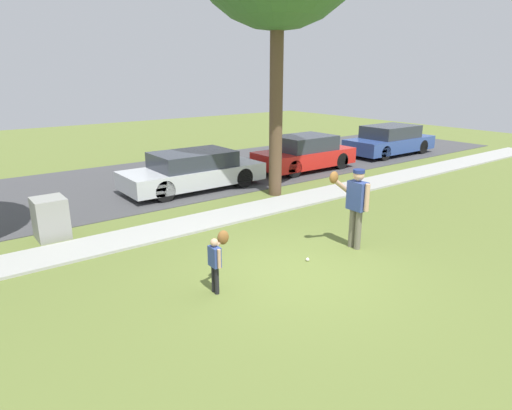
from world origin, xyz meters
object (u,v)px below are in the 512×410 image
object	(u,v)px
baseball	(308,259)
utility_cabinet	(50,218)
parked_sedan_silver	(193,171)
parked_wagon_blue	(390,140)
person_adult	(355,200)
person_child	(217,255)
parked_hatchback_red	(304,153)

from	to	relation	value
baseball	utility_cabinet	world-z (taller)	utility_cabinet
parked_sedan_silver	parked_wagon_blue	bearing A→B (deg)	-179.65
parked_sedan_silver	person_adult	bearing A→B (deg)	92.52
baseball	utility_cabinet	distance (m)	5.95
person_adult	person_child	world-z (taller)	person_adult
person_adult	parked_wagon_blue	world-z (taller)	person_adult
parked_hatchback_red	parked_wagon_blue	distance (m)	5.41
baseball	parked_hatchback_red	size ratio (longest dim) A/B	0.02
utility_cabinet	parked_sedan_silver	distance (m)	5.17
person_adult	baseball	xyz separation A→B (m)	(-1.28, 0.06, -1.06)
utility_cabinet	parked_sedan_silver	size ratio (longest dim) A/B	0.21
utility_cabinet	parked_sedan_silver	xyz separation A→B (m)	(4.81, 1.90, 0.14)
person_child	baseball	size ratio (longest dim) A/B	14.25
person_child	parked_hatchback_red	xyz separation A→B (m)	(8.04, 6.42, -0.02)
person_adult	utility_cabinet	xyz separation A→B (m)	(-5.09, 4.60, -0.61)
parked_sedan_silver	parked_wagon_blue	world-z (taller)	parked_wagon_blue
person_adult	utility_cabinet	bearing A→B (deg)	-40.94
person_child	parked_sedan_silver	distance (m)	7.14
person_adult	parked_sedan_silver	bearing A→B (deg)	-86.33
parked_hatchback_red	parked_wagon_blue	xyz separation A→B (m)	(5.41, 0.06, 0.00)
person_adult	baseball	world-z (taller)	person_adult
baseball	parked_wagon_blue	world-z (taller)	parked_wagon_blue
utility_cabinet	parked_hatchback_red	size ratio (longest dim) A/B	0.24
person_adult	utility_cabinet	world-z (taller)	person_adult
parked_wagon_blue	parked_sedan_silver	bearing A→B (deg)	0.35
person_adult	person_child	distance (m)	3.44
person_child	parked_wagon_blue	distance (m)	14.93
parked_sedan_silver	parked_hatchback_red	size ratio (longest dim) A/B	1.15
utility_cabinet	parked_wagon_blue	distance (m)	15.26
person_adult	parked_wagon_blue	bearing A→B (deg)	-145.63
person_adult	parked_hatchback_red	bearing A→B (deg)	-124.24
baseball	person_child	bearing A→B (deg)	179.21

